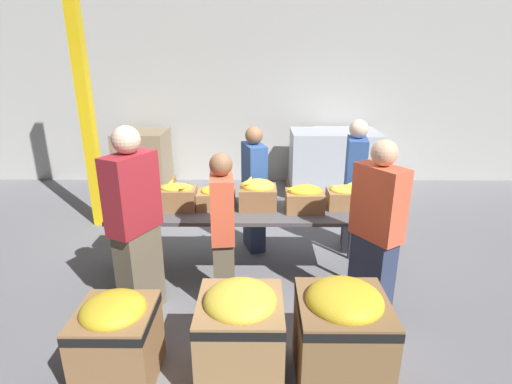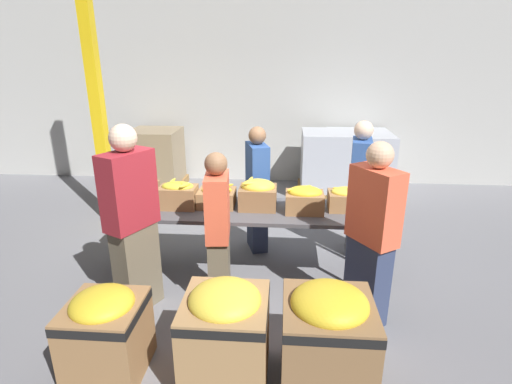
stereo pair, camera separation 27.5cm
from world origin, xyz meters
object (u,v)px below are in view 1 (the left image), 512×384
at_px(support_pillar, 82,81).
at_px(pallet_stack_0, 316,163).
at_px(sorting_table, 240,214).
at_px(banana_box_1, 177,196).
at_px(donation_bin_0, 117,336).
at_px(banana_box_0, 135,193).
at_px(banana_box_5, 346,196).
at_px(volunteer_3, 376,233).
at_px(volunteer_4, 354,187).
at_px(donation_bin_1, 241,332).
at_px(volunteer_0, 254,190).
at_px(pallet_stack_2, 346,162).
at_px(banana_box_3, 258,193).
at_px(donation_bin_2, 342,331).
at_px(volunteer_1, 135,226).
at_px(banana_box_4, 305,198).
at_px(banana_box_2, 216,197).
at_px(pallet_stack_1, 144,162).
at_px(volunteer_2, 223,234).

distance_m(support_pillar, pallet_stack_0, 3.85).
xyz_separation_m(sorting_table, banana_box_1, (-0.67, 0.00, 0.20)).
height_order(donation_bin_0, pallet_stack_0, pallet_stack_0).
xyz_separation_m(banana_box_0, banana_box_5, (2.28, -0.01, -0.03)).
distance_m(volunteer_3, donation_bin_0, 2.28).
height_order(volunteer_4, donation_bin_1, volunteer_4).
bearing_deg(volunteer_4, banana_box_5, -12.98).
distance_m(banana_box_1, donation_bin_0, 1.67).
relative_size(volunteer_0, pallet_stack_2, 1.36).
bearing_deg(donation_bin_0, banana_box_3, 57.59).
bearing_deg(donation_bin_2, sorting_table, 117.26).
distance_m(banana_box_3, donation_bin_0, 2.00).
distance_m(donation_bin_0, pallet_stack_0, 4.75).
xyz_separation_m(banana_box_1, pallet_stack_0, (1.86, 2.72, -0.37)).
xyz_separation_m(volunteer_1, volunteer_4, (2.26, 1.33, -0.08)).
distance_m(volunteer_1, donation_bin_1, 1.37).
height_order(sorting_table, pallet_stack_0, pallet_stack_0).
height_order(banana_box_4, pallet_stack_0, pallet_stack_0).
xyz_separation_m(banana_box_1, volunteer_3, (1.91, -0.76, -0.07)).
height_order(volunteer_3, donation_bin_0, volunteer_3).
bearing_deg(pallet_stack_2, donation_bin_2, -101.85).
relative_size(pallet_stack_0, pallet_stack_2, 0.96).
relative_size(support_pillar, pallet_stack_2, 3.51).
relative_size(volunteer_1, volunteer_4, 1.10).
relative_size(banana_box_1, pallet_stack_2, 0.35).
xyz_separation_m(volunteer_3, donation_bin_0, (-2.08, -0.81, -0.46)).
xyz_separation_m(volunteer_3, donation_bin_1, (-1.17, -0.81, -0.41)).
xyz_separation_m(volunteer_3, pallet_stack_2, (0.49, 3.59, -0.31)).
height_order(sorting_table, pallet_stack_2, pallet_stack_2).
xyz_separation_m(banana_box_2, pallet_stack_0, (1.45, 2.65, -0.34)).
distance_m(banana_box_2, banana_box_4, 0.95).
xyz_separation_m(sorting_table, pallet_stack_1, (-1.84, 2.85, -0.18)).
distance_m(donation_bin_1, pallet_stack_0, 4.44).
bearing_deg(volunteer_3, volunteer_2, 51.53).
bearing_deg(banana_box_2, volunteer_2, -79.53).
xyz_separation_m(banana_box_2, banana_box_5, (1.40, 0.00, 0.01)).
xyz_separation_m(pallet_stack_0, pallet_stack_2, (0.54, 0.11, -0.01)).
xyz_separation_m(volunteer_3, pallet_stack_0, (-0.05, 3.48, -0.29)).
bearing_deg(volunteer_2, pallet_stack_2, -34.01).
distance_m(banana_box_3, banana_box_4, 0.50).
xyz_separation_m(banana_box_3, donation_bin_1, (-0.12, -1.62, -0.50)).
bearing_deg(banana_box_4, volunteer_4, 43.34).
bearing_deg(donation_bin_1, volunteer_0, 88.05).
relative_size(donation_bin_1, support_pillar, 0.20).
distance_m(banana_box_0, pallet_stack_2, 3.99).
bearing_deg(pallet_stack_2, banana_box_5, -102.07).
xyz_separation_m(volunteer_2, volunteer_4, (1.48, 1.24, 0.05)).
distance_m(banana_box_4, volunteer_0, 0.84).
xyz_separation_m(banana_box_5, support_pillar, (-3.24, 1.28, 1.12)).
bearing_deg(banana_box_1, pallet_stack_2, 49.73).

